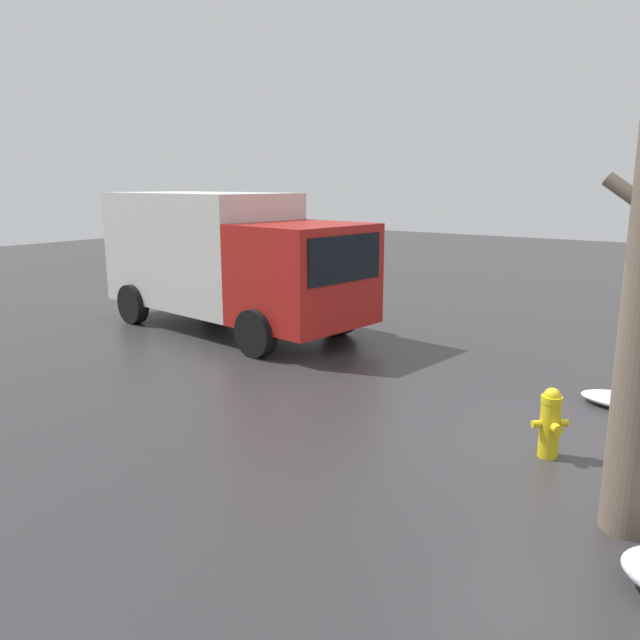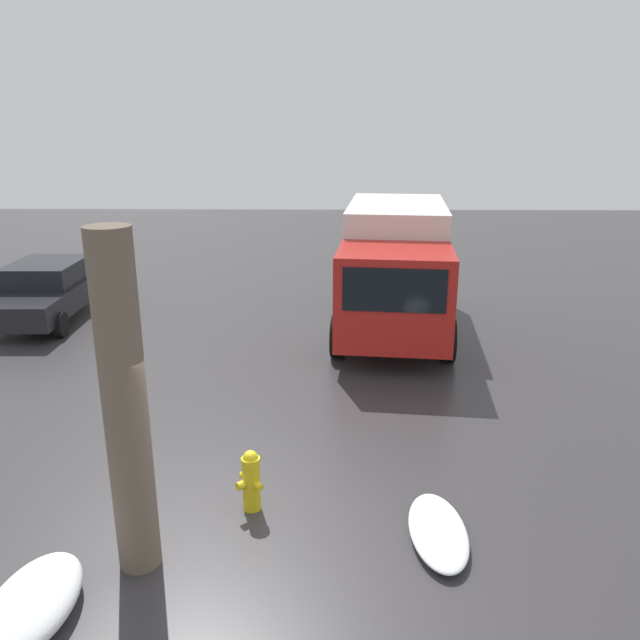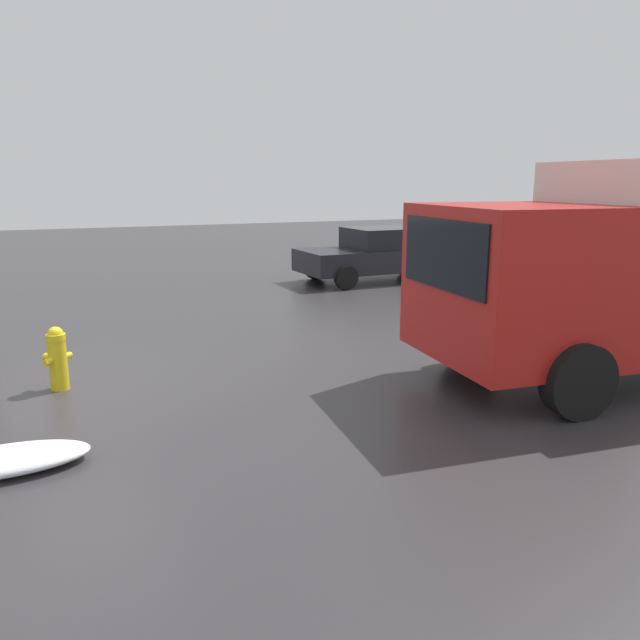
% 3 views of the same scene
% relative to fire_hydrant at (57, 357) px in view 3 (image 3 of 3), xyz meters
% --- Properties ---
extents(ground_plane, '(60.00, 60.00, 0.00)m').
position_rel_fire_hydrant_xyz_m(ground_plane, '(0.00, -0.00, -0.44)').
color(ground_plane, '#333033').
extents(fire_hydrant, '(0.38, 0.38, 0.85)m').
position_rel_fire_hydrant_xyz_m(fire_hydrant, '(0.00, 0.00, 0.00)').
color(fire_hydrant, yellow).
rests_on(fire_hydrant, ground_plane).
extents(parked_car, '(4.49, 2.14, 1.44)m').
position_rel_fire_hydrant_xyz_m(parked_car, '(8.43, 6.34, 0.30)').
color(parked_car, black).
rests_on(parked_car, ground_plane).
extents(snow_pile_curbside, '(1.57, 0.70, 0.20)m').
position_rel_fire_hydrant_xyz_m(snow_pile_curbside, '(-0.57, -2.35, -0.34)').
color(snow_pile_curbside, white).
rests_on(snow_pile_curbside, ground_plane).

